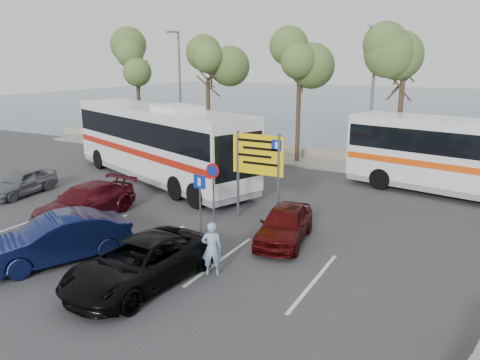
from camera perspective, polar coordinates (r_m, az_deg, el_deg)
The scene contains 21 objects.
ground at distance 17.08m, azimuth -5.67°, elevation -7.40°, with size 120.00×120.00×0.00m, color #313234.
kerb_strip at distance 29.23m, azimuth 9.67°, elevation 1.90°, with size 44.00×2.40×0.15m, color gray.
seawall at distance 31.05m, azimuth 10.87°, elevation 3.01°, with size 48.00×0.80×0.60m, color gray.
sea at distance 73.94m, azimuth 21.28°, elevation 8.61°, with size 140.00×140.00×0.00m, color #425269.
tree_far_left at distance 35.49m, azimuth -12.50°, elevation 14.14°, with size 3.20×3.20×7.60m.
tree_left at distance 31.95m, azimuth -3.98°, elevation 13.85°, with size 3.20×3.20×7.20m.
tree_mid at distance 29.05m, azimuth 7.33°, elevation 14.99°, with size 3.20×3.20×8.00m.
tree_right at distance 27.48m, azimuth 19.39°, elevation 13.33°, with size 3.20×3.20×7.40m.
street_lamp_left at distance 32.71m, azimuth -7.43°, elevation 11.32°, with size 0.45×1.15×8.01m.
street_lamp_right at distance 27.34m, azimuth 15.81°, elevation 10.30°, with size 0.45×1.15×8.01m.
direction_sign at distance 18.54m, azimuth 2.21°, elevation 2.29°, with size 2.20×0.12×3.60m.
sign_no_stop at distance 18.80m, azimuth -3.30°, elevation -0.23°, with size 0.60×0.08×2.35m.
sign_parking at distance 17.32m, azimuth -4.90°, elevation -1.92°, with size 0.50×0.07×2.25m.
lane_markings at distance 16.97m, azimuth -10.80°, elevation -7.73°, with size 12.02×4.20×0.01m, color silver, non-canonical shape.
coach_bus_left at distance 25.33m, azimuth -9.93°, elevation 4.25°, with size 13.49×7.60×4.17m.
car_silver_a at distance 24.83m, azimuth -25.10°, elevation -0.24°, with size 1.46×3.63×1.24m, color slate.
car_blue at distance 16.21m, azimuth -21.42°, elevation -6.73°, with size 1.60×4.60×1.52m, color #0D1641.
car_maroon at distance 20.15m, azimuth -18.38°, elevation -2.58°, with size 1.92×4.73×1.37m, color #4E0D16.
car_red at distance 16.80m, azimuth 5.46°, elevation -5.38°, with size 1.55×3.85×1.31m, color #490A0B.
suv_black at distance 13.97m, azimuth -12.07°, elevation -9.79°, with size 2.25×4.88×1.36m, color black.
pedestrian_near at distance 14.20m, azimuth -3.47°, elevation -8.36°, with size 0.61×0.40×1.68m, color #87A6C4.
Camera 1 is at (8.89, -13.12, 6.35)m, focal length 35.00 mm.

